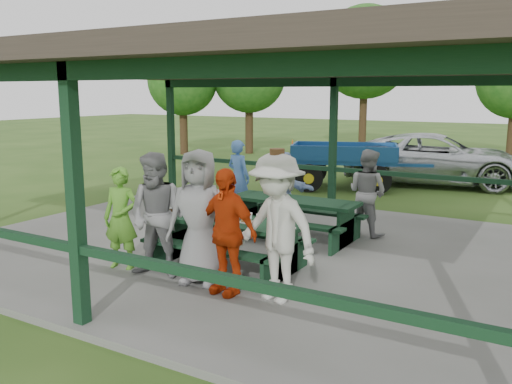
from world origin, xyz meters
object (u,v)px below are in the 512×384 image
Objects in this scene: contestant_red at (226,231)px; pickup_truck at (436,159)px; contestant_grey_left at (158,216)px; picnic_table_near at (228,238)px; contestant_green at (121,218)px; contestant_grey_mid at (199,217)px; farm_trailer at (344,165)px; contestant_white_fedora at (277,228)px; spectator_grey at (367,192)px; spectator_blue at (239,177)px; spectator_lblue at (283,188)px; picnic_table_far at (294,214)px.

pickup_truck is at bearing 95.85° from contestant_red.
picnic_table_near is at bearing 42.72° from contestant_grey_left.
contestant_green reaches higher than picnic_table_near.
picnic_table_near is 1.66m from contestant_green.
contestant_grey_mid is 0.48× the size of farm_trailer.
contestant_green is 2.68m from contestant_white_fedora.
picnic_table_near is 1.43× the size of spectator_grey.
contestant_green is at bearing 108.54° from spectator_blue.
contestant_grey_mid is 1.16× the size of spectator_blue.
contestant_white_fedora reaches higher than spectator_grey.
spectator_blue is at bearing 119.77° from picnic_table_near.
spectator_lblue is at bearing 63.37° from contestant_green.
contestant_grey_mid reaches higher than contestant_red.
contestant_grey_mid is 3.92m from spectator_grey.
picnic_table_near is at bearing -93.78° from picnic_table_far.
spectator_blue is (-1.91, 4.07, -0.13)m from contestant_grey_mid.
spectator_lblue is 1.73m from spectator_grey.
picnic_table_near is 1.42× the size of spectator_blue.
picnic_table_near is at bearing 129.27° from contestant_red.
spectator_lblue is at bearing 129.14° from picnic_table_far.
contestant_grey_mid reaches higher than contestant_green.
contestant_grey_mid reaches higher than spectator_lblue.
contestant_red is (0.57, -0.93, 0.39)m from picnic_table_near.
spectator_blue is (-2.01, 1.29, 0.36)m from picnic_table_far.
contestant_grey_left is at bearing 106.78° from spectator_lblue.
contestant_grey_mid is 1.25m from contestant_white_fedora.
picnic_table_far is at bearing 48.40° from contestant_green.
pickup_truck is at bearing 64.75° from contestant_green.
picnic_table_near and picnic_table_far have the same top height.
contestant_white_fedora is (1.28, -0.82, 0.50)m from picnic_table_near.
picnic_table_far is at bearing 59.35° from spectator_grey.
spectator_blue is (-3.16, 4.10, -0.14)m from contestant_white_fedora.
spectator_grey is at bearing 58.15° from contestant_grey_mid.
contestant_green is 11.25m from pickup_truck.
spectator_blue reaches higher than picnic_table_near.
contestant_red is at bearing 168.12° from pickup_truck.
picnic_table_far is 0.43× the size of pickup_truck.
pickup_truck is at bearing -70.64° from spectator_grey.
contestant_red is (1.20, -0.04, -0.07)m from contestant_grey_left.
contestant_grey_mid is 1.17× the size of spectator_grey.
picnic_table_near is 1.49× the size of contestant_green.
contestant_grey_left reaches higher than picnic_table_near.
spectator_lblue is 0.38× the size of farm_trailer.
contestant_grey_left is (-0.76, -2.89, 0.45)m from picnic_table_far.
pickup_truck is at bearing 84.54° from picnic_table_far.
pickup_truck is (1.45, 7.34, -0.09)m from spectator_lblue.
spectator_lblue is 0.92× the size of spectator_blue.
spectator_grey is (1.73, 0.14, 0.05)m from spectator_lblue.
picnic_table_far is 2.99m from contestant_red.
farm_trailer reaches higher than picnic_table_far.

